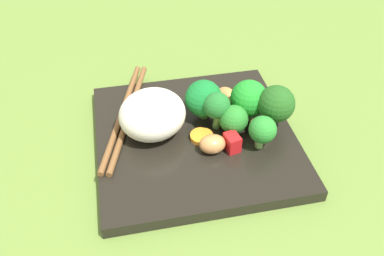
% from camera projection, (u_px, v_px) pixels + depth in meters
% --- Properties ---
extents(ground_plane, '(1.10, 1.10, 0.02)m').
position_uv_depth(ground_plane, '(195.00, 148.00, 0.61)').
color(ground_plane, olive).
extents(square_plate, '(0.28, 0.28, 0.02)m').
position_uv_depth(square_plate, '(195.00, 138.00, 0.60)').
color(square_plate, black).
rests_on(square_plate, ground_plane).
extents(rice_mound, '(0.12, 0.12, 0.06)m').
position_uv_depth(rice_mound, '(152.00, 114.00, 0.57)').
color(rice_mound, white).
rests_on(rice_mound, square_plate).
extents(broccoli_floret_0, '(0.04, 0.04, 0.05)m').
position_uv_depth(broccoli_floret_0, '(234.00, 120.00, 0.57)').
color(broccoli_floret_0, '#68AE4C').
rests_on(broccoli_floret_0, square_plate).
extents(broccoli_floret_1, '(0.05, 0.05, 0.06)m').
position_uv_depth(broccoli_floret_1, '(249.00, 99.00, 0.59)').
color(broccoli_floret_1, '#7FBB51').
rests_on(broccoli_floret_1, square_plate).
extents(broccoli_floret_2, '(0.04, 0.04, 0.05)m').
position_uv_depth(broccoli_floret_2, '(263.00, 130.00, 0.55)').
color(broccoli_floret_2, '#7DBD58').
rests_on(broccoli_floret_2, square_plate).
extents(broccoli_floret_3, '(0.05, 0.05, 0.07)m').
position_uv_depth(broccoli_floret_3, '(276.00, 104.00, 0.57)').
color(broccoli_floret_3, '#6FA154').
rests_on(broccoli_floret_3, square_plate).
extents(broccoli_floret_4, '(0.04, 0.04, 0.06)m').
position_uv_depth(broccoli_floret_4, '(217.00, 107.00, 0.57)').
color(broccoli_floret_4, '#63AA4F').
rests_on(broccoli_floret_4, square_plate).
extents(broccoli_floret_5, '(0.05, 0.05, 0.06)m').
position_uv_depth(broccoli_floret_5, '(204.00, 99.00, 0.59)').
color(broccoli_floret_5, '#5A973E').
rests_on(broccoli_floret_5, square_plate).
extents(carrot_slice_0, '(0.04, 0.04, 0.01)m').
position_uv_depth(carrot_slice_0, '(202.00, 136.00, 0.58)').
color(carrot_slice_0, orange).
rests_on(carrot_slice_0, square_plate).
extents(carrot_slice_1, '(0.04, 0.04, 0.01)m').
position_uv_depth(carrot_slice_1, '(250.00, 105.00, 0.63)').
color(carrot_slice_1, orange).
rests_on(carrot_slice_1, square_plate).
extents(carrot_slice_2, '(0.03, 0.03, 0.01)m').
position_uv_depth(carrot_slice_2, '(236.00, 110.00, 0.62)').
color(carrot_slice_2, '#F29C33').
rests_on(carrot_slice_2, square_plate).
extents(pepper_chunk_0, '(0.03, 0.02, 0.02)m').
position_uv_depth(pepper_chunk_0, '(228.00, 116.00, 0.60)').
color(pepper_chunk_0, red).
rests_on(pepper_chunk_0, square_plate).
extents(pepper_chunk_1, '(0.02, 0.03, 0.02)m').
position_uv_depth(pepper_chunk_1, '(232.00, 143.00, 0.56)').
color(pepper_chunk_1, red).
rests_on(pepper_chunk_1, square_plate).
extents(chicken_piece_0, '(0.04, 0.04, 0.02)m').
position_uv_depth(chicken_piece_0, '(227.00, 95.00, 0.64)').
color(chicken_piece_0, '#BF8643').
rests_on(chicken_piece_0, square_plate).
extents(chicken_piece_1, '(0.04, 0.04, 0.03)m').
position_uv_depth(chicken_piece_1, '(262.00, 126.00, 0.58)').
color(chicken_piece_1, tan).
rests_on(chicken_piece_1, square_plate).
extents(chicken_piece_2, '(0.04, 0.03, 0.03)m').
position_uv_depth(chicken_piece_2, '(212.00, 144.00, 0.56)').
color(chicken_piece_2, '#BF8047').
rests_on(chicken_piece_2, square_plate).
extents(chopstick_pair, '(0.08, 0.24, 0.01)m').
position_uv_depth(chopstick_pair, '(125.00, 114.00, 0.61)').
color(chopstick_pair, brown).
rests_on(chopstick_pair, square_plate).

